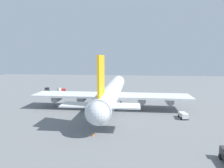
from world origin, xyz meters
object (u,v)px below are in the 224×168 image
cargo_airplane (112,92)px  maintenance_van (183,115)px  pushback_tractor (61,90)px  safety_cone_nose (125,92)px  safety_cone_tail (93,135)px  fuel_truck (47,90)px

cargo_airplane → maintenance_van: (-12.63, -24.11, -4.83)m
cargo_airplane → pushback_tractor: size_ratio=15.65×
maintenance_van → safety_cone_nose: maintenance_van is taller
safety_cone_nose → safety_cone_tail: safety_cone_nose is taller
cargo_airplane → safety_cone_tail: (-29.76, 1.39, -5.51)m
cargo_airplane → fuel_truck: (28.80, 39.50, -4.81)m
pushback_tractor → fuel_truck: (-0.39, 8.19, -0.11)m
pushback_tractor → maintenance_van: 69.43m
maintenance_van → fuel_truck: (41.43, 63.61, 0.02)m
fuel_truck → safety_cone_nose: 42.97m
pushback_tractor → safety_cone_tail: size_ratio=5.38×
maintenance_van → pushback_tractor: bearing=53.0°
pushback_tractor → safety_cone_tail: 66.11m
maintenance_van → safety_cone_nose: 47.59m
cargo_airplane → pushback_tractor: (29.18, 31.32, -4.70)m
cargo_airplane → fuel_truck: cargo_airplane is taller
maintenance_van → safety_cone_nose: bearing=25.7°
pushback_tractor → safety_cone_nose: pushback_tractor is taller
maintenance_van → cargo_airplane: bearing=62.3°
cargo_airplane → maintenance_van: bearing=-117.7°
maintenance_van → safety_cone_nose: (42.86, 20.67, -0.68)m
maintenance_van → safety_cone_tail: size_ratio=5.61×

